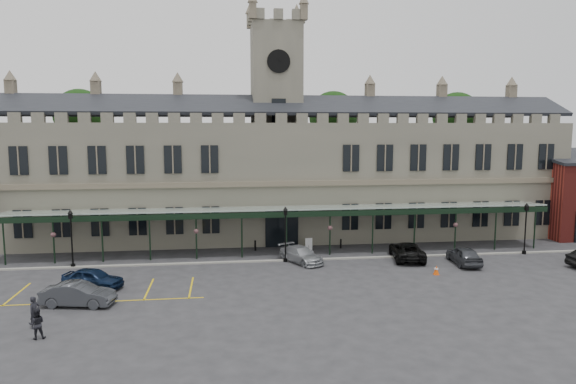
{
  "coord_description": "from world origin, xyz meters",
  "views": [
    {
      "loc": [
        -5.47,
        -37.77,
        11.59
      ],
      "look_at": [
        0.0,
        6.0,
        6.0
      ],
      "focal_mm": 32.0,
      "sensor_mm": 36.0,
      "label": 1
    }
  ],
  "objects": [
    {
      "name": "station_building",
      "position": [
        0.0,
        15.91,
        6.47
      ],
      "size": [
        60.0,
        10.36,
        17.3
      ],
      "color": "#5D5A4D",
      "rests_on": "ground"
    },
    {
      "name": "person_b",
      "position": [
        -15.83,
        -9.24,
        0.86
      ],
      "size": [
        0.96,
        0.83,
        1.71
      ],
      "primitive_type": "imported",
      "rotation": [
        0.0,
        0.0,
        3.39
      ],
      "color": "black",
      "rests_on": "ground"
    },
    {
      "name": "tree_behind_left",
      "position": [
        -22.0,
        25.0,
        12.81
      ],
      "size": [
        6.0,
        6.0,
        16.0
      ],
      "color": "#332314",
      "rests_on": "ground"
    },
    {
      "name": "sign_board",
      "position": [
        2.37,
        9.1,
        0.57
      ],
      "size": [
        0.68,
        0.16,
        1.17
      ],
      "rotation": [
        0.0,
        0.0,
        0.16
      ],
      "color": "black",
      "rests_on": "ground"
    },
    {
      "name": "canopy",
      "position": [
        0.0,
        7.46,
        2.4
      ],
      "size": [
        50.0,
        4.1,
        4.3
      ],
      "color": "#8C9E93",
      "rests_on": "ground"
    },
    {
      "name": "car_right_a",
      "position": [
        14.66,
        2.6,
        0.77
      ],
      "size": [
        2.18,
        4.67,
        1.55
      ],
      "primitive_type": "imported",
      "rotation": [
        0.0,
        0.0,
        3.06
      ],
      "color": "#36383D",
      "rests_on": "ground"
    },
    {
      "name": "car_van",
      "position": [
        10.43,
        4.82,
        0.76
      ],
      "size": [
        3.37,
        5.8,
        1.52
      ],
      "primitive_type": "imported",
      "rotation": [
        0.0,
        0.0,
        2.98
      ],
      "color": "black",
      "rests_on": "ground"
    },
    {
      "name": "bollard_right",
      "position": [
        5.56,
        9.52,
        0.45
      ],
      "size": [
        0.16,
        0.16,
        0.91
      ],
      "primitive_type": "cylinder",
      "color": "black",
      "rests_on": "ground"
    },
    {
      "name": "ground",
      "position": [
        0.0,
        0.0,
        0.0
      ],
      "size": [
        140.0,
        140.0,
        0.0
      ],
      "primitive_type": "plane",
      "color": "#2A292C"
    },
    {
      "name": "car_taxi",
      "position": [
        1.0,
        4.87,
        0.68
      ],
      "size": [
        3.96,
        5.04,
        1.36
      ],
      "primitive_type": "imported",
      "rotation": [
        0.0,
        0.0,
        0.51
      ],
      "color": "#A0A3A8",
      "rests_on": "ground"
    },
    {
      "name": "clock_tower",
      "position": [
        0.0,
        16.0,
        13.11
      ],
      "size": [
        5.6,
        5.6,
        24.8
      ],
      "color": "#5D5A4D",
      "rests_on": "ground"
    },
    {
      "name": "kerb",
      "position": [
        0.0,
        5.5,
        0.06
      ],
      "size": [
        60.0,
        0.4,
        0.12
      ],
      "primitive_type": "cube",
      "color": "gray",
      "rests_on": "ground"
    },
    {
      "name": "tree_behind_right",
      "position": [
        24.0,
        25.0,
        12.81
      ],
      "size": [
        6.0,
        6.0,
        16.0
      ],
      "color": "#332314",
      "rests_on": "ground"
    },
    {
      "name": "lamp_post_mid",
      "position": [
        -0.31,
        5.3,
        2.86
      ],
      "size": [
        0.46,
        0.46,
        4.83
      ],
      "color": "black",
      "rests_on": "ground"
    },
    {
      "name": "bollard_left",
      "position": [
        -2.67,
        9.63,
        0.49
      ],
      "size": [
        0.18,
        0.18,
        0.99
      ],
      "primitive_type": "cylinder",
      "color": "black",
      "rests_on": "ground"
    },
    {
      "name": "lamp_post_left",
      "position": [
        -18.06,
        5.58,
        2.89
      ],
      "size": [
        0.46,
        0.46,
        4.87
      ],
      "color": "black",
      "rests_on": "ground"
    },
    {
      "name": "person_a",
      "position": [
        -16.51,
        -7.59,
        0.94
      ],
      "size": [
        0.71,
        0.81,
        1.88
      ],
      "primitive_type": "imported",
      "rotation": [
        0.0,
        0.0,
        1.09
      ],
      "color": "black",
      "rests_on": "ground"
    },
    {
      "name": "tree_behind_mid",
      "position": [
        8.0,
        25.0,
        12.81
      ],
      "size": [
        6.0,
        6.0,
        16.0
      ],
      "color": "#332314",
      "rests_on": "ground"
    },
    {
      "name": "parking_markings",
      "position": [
        -14.0,
        -1.5,
        0.0
      ],
      "size": [
        16.0,
        6.0,
        0.01
      ],
      "primitive_type": null,
      "color": "gold",
      "rests_on": "ground"
    },
    {
      "name": "car_left_a",
      "position": [
        -15.0,
        -0.4,
        0.75
      ],
      "size": [
        4.71,
        3.05,
        1.49
      ],
      "primitive_type": "imported",
      "rotation": [
        0.0,
        0.0,
        1.25
      ],
      "color": "#0B1832",
      "rests_on": "ground"
    },
    {
      "name": "traffic_cone",
      "position": [
        11.07,
        -0.09,
        0.36
      ],
      "size": [
        0.46,
        0.46,
        0.73
      ],
      "rotation": [
        0.0,
        0.0,
        0.14
      ],
      "color": "#DE4807",
      "rests_on": "ground"
    },
    {
      "name": "car_left_b",
      "position": [
        -15.06,
        -4.01,
        0.77
      ],
      "size": [
        4.89,
        2.44,
        1.54
      ],
      "primitive_type": "imported",
      "rotation": [
        0.0,
        0.0,
        1.39
      ],
      "color": "#36383D",
      "rests_on": "ground"
    },
    {
      "name": "lamp_post_right",
      "position": [
        21.81,
        5.25,
        2.82
      ],
      "size": [
        0.45,
        0.45,
        4.76
      ],
      "color": "black",
      "rests_on": "ground"
    }
  ]
}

